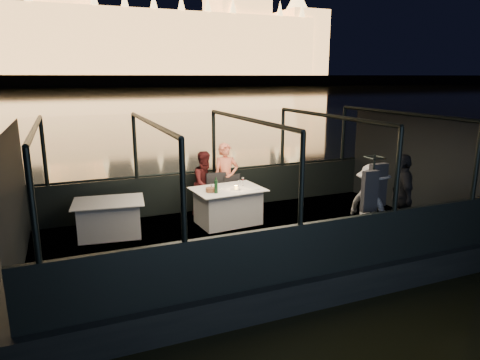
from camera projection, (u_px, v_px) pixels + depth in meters
name	position (u px, v px, depth m)	size (l,w,h in m)	color
river_water	(79.00, 96.00, 80.49)	(500.00, 500.00, 0.00)	black
boat_hull	(248.00, 259.00, 8.59)	(8.60, 4.40, 1.00)	black
boat_deck	(248.00, 237.00, 8.48)	(8.00, 4.00, 0.04)	black
gunwale_port	(214.00, 190.00, 10.17)	(8.00, 0.08, 0.90)	black
gunwale_starboard	(299.00, 252.00, 6.57)	(8.00, 0.08, 0.90)	black
cabin_glass_port	(214.00, 142.00, 9.90)	(8.00, 0.02, 1.40)	#99B2B2
cabin_glass_starboard	(302.00, 179.00, 6.30)	(8.00, 0.02, 1.40)	#99B2B2
cabin_roof_glass	(248.00, 119.00, 7.93)	(8.00, 4.00, 0.02)	#99B2B2
end_wall_fore	(15.00, 202.00, 6.73)	(0.02, 4.00, 2.30)	black
end_wall_aft	(410.00, 164.00, 9.68)	(0.02, 4.00, 2.30)	black
canopy_ribs	(248.00, 179.00, 8.20)	(8.00, 4.00, 2.30)	black
embankment	(67.00, 82.00, 197.08)	(400.00, 140.00, 6.00)	#423D33
parliament_building	(62.00, 6.00, 159.02)	(220.00, 32.00, 60.00)	#F2D18C
dining_table_central	(228.00, 206.00, 9.12)	(1.45, 1.05, 0.77)	white
dining_table_aft	(110.00, 217.00, 8.41)	(1.34, 0.97, 0.71)	silver
chair_port_left	(219.00, 198.00, 9.50)	(0.45, 0.45, 0.97)	black
chair_port_right	(235.00, 196.00, 9.64)	(0.42, 0.42, 0.90)	black
coat_stand	(371.00, 206.00, 7.35)	(0.50, 0.40, 1.81)	black
person_woman_coral	(226.00, 181.00, 9.78)	(0.58, 0.39, 1.62)	#F17957
person_man_maroon	(206.00, 183.00, 9.61)	(0.70, 0.55, 1.47)	#3E1112
passenger_stripe	(372.00, 205.00, 7.63)	(1.03, 0.58, 1.59)	silver
passenger_dark	(401.00, 196.00, 8.19)	(0.98, 0.41, 1.67)	black
wine_bottle	(216.00, 186.00, 8.66)	(0.07, 0.07, 0.33)	#13361B
bread_basket	(211.00, 190.00, 8.79)	(0.22, 0.22, 0.09)	brown
amber_candle	(236.00, 187.00, 8.98)	(0.06, 0.06, 0.08)	#FCB23F
plate_near	(255.00, 188.00, 9.03)	(0.23, 0.23, 0.01)	white
plate_far	(217.00, 188.00, 9.08)	(0.25, 0.25, 0.02)	white
wine_glass_white	(211.00, 188.00, 8.68)	(0.06, 0.06, 0.18)	silver
wine_glass_red	(243.00, 182.00, 9.24)	(0.06, 0.06, 0.18)	white
wine_glass_empty	(240.00, 186.00, 8.91)	(0.07, 0.07, 0.20)	silver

